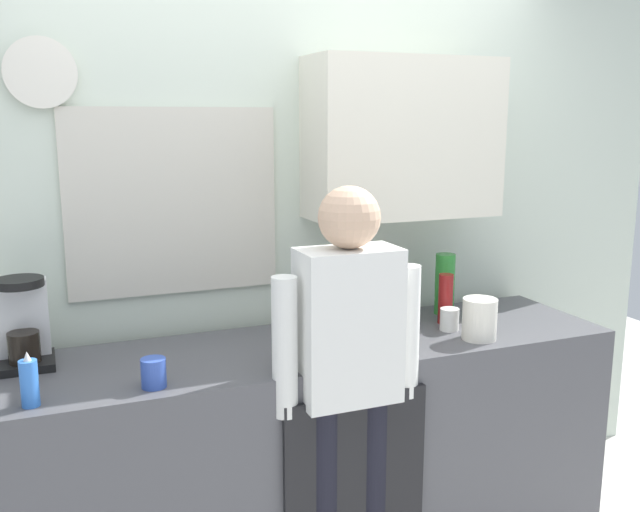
{
  "coord_description": "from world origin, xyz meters",
  "views": [
    {
      "loc": [
        -0.97,
        -2.15,
        1.83
      ],
      "look_at": [
        -0.01,
        0.25,
        1.31
      ],
      "focal_mm": 38.7,
      "sensor_mm": 36.0,
      "label": 1
    }
  ],
  "objects_px": {
    "person_at_sink": "(348,366)",
    "cup_white_mug": "(449,319)",
    "cup_blue_mug": "(154,373)",
    "bottle_red_vinegar": "(446,299)",
    "storage_canister": "(480,319)",
    "bottle_clear_soda": "(445,284)",
    "coffee_maker": "(23,326)",
    "cup_yellow_cup": "(386,328)",
    "bottle_dark_sauce": "(410,302)",
    "dish_soap": "(29,382)"
  },
  "relations": [
    {
      "from": "cup_white_mug",
      "to": "cup_yellow_cup",
      "type": "distance_m",
      "value": 0.3
    },
    {
      "from": "bottle_dark_sauce",
      "to": "cup_yellow_cup",
      "type": "xyz_separation_m",
      "value": [
        -0.2,
        -0.16,
        -0.05
      ]
    },
    {
      "from": "storage_canister",
      "to": "person_at_sink",
      "type": "height_order",
      "value": "person_at_sink"
    },
    {
      "from": "person_at_sink",
      "to": "cup_white_mug",
      "type": "bearing_deg",
      "value": 34.01
    },
    {
      "from": "bottle_clear_soda",
      "to": "dish_soap",
      "type": "bearing_deg",
      "value": -166.83
    },
    {
      "from": "cup_yellow_cup",
      "to": "dish_soap",
      "type": "relative_size",
      "value": 0.47
    },
    {
      "from": "cup_white_mug",
      "to": "storage_canister",
      "type": "height_order",
      "value": "storage_canister"
    },
    {
      "from": "dish_soap",
      "to": "storage_canister",
      "type": "distance_m",
      "value": 1.69
    },
    {
      "from": "cup_blue_mug",
      "to": "storage_canister",
      "type": "xyz_separation_m",
      "value": [
        1.31,
        0.02,
        0.03
      ]
    },
    {
      "from": "cup_blue_mug",
      "to": "dish_soap",
      "type": "relative_size",
      "value": 0.56
    },
    {
      "from": "bottle_red_vinegar",
      "to": "bottle_clear_soda",
      "type": "height_order",
      "value": "bottle_clear_soda"
    },
    {
      "from": "bottle_dark_sauce",
      "to": "dish_soap",
      "type": "bearing_deg",
      "value": -167.09
    },
    {
      "from": "bottle_dark_sauce",
      "to": "bottle_clear_soda",
      "type": "xyz_separation_m",
      "value": [
        0.21,
        0.06,
        0.05
      ]
    },
    {
      "from": "bottle_red_vinegar",
      "to": "cup_blue_mug",
      "type": "relative_size",
      "value": 2.2
    },
    {
      "from": "bottle_clear_soda",
      "to": "cup_blue_mug",
      "type": "distance_m",
      "value": 1.44
    },
    {
      "from": "cup_blue_mug",
      "to": "dish_soap",
      "type": "bearing_deg",
      "value": -177.94
    },
    {
      "from": "cup_blue_mug",
      "to": "dish_soap",
      "type": "xyz_separation_m",
      "value": [
        -0.38,
        -0.01,
        0.03
      ]
    },
    {
      "from": "bottle_red_vinegar",
      "to": "person_at_sink",
      "type": "height_order",
      "value": "person_at_sink"
    },
    {
      "from": "bottle_dark_sauce",
      "to": "bottle_clear_soda",
      "type": "height_order",
      "value": "bottle_clear_soda"
    },
    {
      "from": "bottle_red_vinegar",
      "to": "cup_yellow_cup",
      "type": "bearing_deg",
      "value": -164.9
    },
    {
      "from": "bottle_red_vinegar",
      "to": "bottle_clear_soda",
      "type": "relative_size",
      "value": 0.79
    },
    {
      "from": "coffee_maker",
      "to": "cup_white_mug",
      "type": "distance_m",
      "value": 1.68
    },
    {
      "from": "bottle_clear_soda",
      "to": "cup_yellow_cup",
      "type": "height_order",
      "value": "bottle_clear_soda"
    },
    {
      "from": "storage_canister",
      "to": "person_at_sink",
      "type": "bearing_deg",
      "value": -170.44
    },
    {
      "from": "cup_white_mug",
      "to": "storage_canister",
      "type": "xyz_separation_m",
      "value": [
        0.05,
        -0.15,
        0.04
      ]
    },
    {
      "from": "cup_yellow_cup",
      "to": "coffee_maker",
      "type": "bearing_deg",
      "value": 171.0
    },
    {
      "from": "bottle_red_vinegar",
      "to": "cup_yellow_cup",
      "type": "relative_size",
      "value": 2.59
    },
    {
      "from": "cup_blue_mug",
      "to": "storage_canister",
      "type": "relative_size",
      "value": 0.59
    },
    {
      "from": "coffee_maker",
      "to": "cup_blue_mug",
      "type": "distance_m",
      "value": 0.57
    },
    {
      "from": "bottle_clear_soda",
      "to": "cup_yellow_cup",
      "type": "relative_size",
      "value": 3.29
    },
    {
      "from": "bottle_red_vinegar",
      "to": "cup_blue_mug",
      "type": "xyz_separation_m",
      "value": [
        -1.3,
        -0.27,
        -0.06
      ]
    },
    {
      "from": "cup_yellow_cup",
      "to": "storage_canister",
      "type": "relative_size",
      "value": 0.5
    },
    {
      "from": "bottle_clear_soda",
      "to": "dish_soap",
      "type": "xyz_separation_m",
      "value": [
        -1.76,
        -0.41,
        -0.06
      ]
    },
    {
      "from": "cup_white_mug",
      "to": "bottle_clear_soda",
      "type": "bearing_deg",
      "value": 63.24
    },
    {
      "from": "cup_blue_mug",
      "to": "person_at_sink",
      "type": "distance_m",
      "value": 0.68
    },
    {
      "from": "cup_blue_mug",
      "to": "person_at_sink",
      "type": "xyz_separation_m",
      "value": [
        0.68,
        -0.08,
        -0.04
      ]
    },
    {
      "from": "bottle_red_vinegar",
      "to": "dish_soap",
      "type": "bearing_deg",
      "value": -170.51
    },
    {
      "from": "bottle_clear_soda",
      "to": "cup_white_mug",
      "type": "height_order",
      "value": "bottle_clear_soda"
    },
    {
      "from": "coffee_maker",
      "to": "bottle_clear_soda",
      "type": "height_order",
      "value": "coffee_maker"
    },
    {
      "from": "storage_canister",
      "to": "bottle_red_vinegar",
      "type": "bearing_deg",
      "value": 92.01
    },
    {
      "from": "bottle_clear_soda",
      "to": "storage_canister",
      "type": "height_order",
      "value": "bottle_clear_soda"
    },
    {
      "from": "bottle_red_vinegar",
      "to": "cup_blue_mug",
      "type": "bearing_deg",
      "value": -168.38
    },
    {
      "from": "cup_yellow_cup",
      "to": "dish_soap",
      "type": "xyz_separation_m",
      "value": [
        -1.35,
        -0.19,
        0.04
      ]
    },
    {
      "from": "dish_soap",
      "to": "person_at_sink",
      "type": "xyz_separation_m",
      "value": [
        1.06,
        -0.07,
        -0.07
      ]
    },
    {
      "from": "bottle_dark_sauce",
      "to": "person_at_sink",
      "type": "height_order",
      "value": "person_at_sink"
    },
    {
      "from": "bottle_dark_sauce",
      "to": "person_at_sink",
      "type": "distance_m",
      "value": 0.66
    },
    {
      "from": "bottle_dark_sauce",
      "to": "cup_blue_mug",
      "type": "height_order",
      "value": "bottle_dark_sauce"
    },
    {
      "from": "coffee_maker",
      "to": "cup_yellow_cup",
      "type": "bearing_deg",
      "value": -9.0
    },
    {
      "from": "bottle_clear_soda",
      "to": "storage_canister",
      "type": "bearing_deg",
      "value": -100.21
    },
    {
      "from": "bottle_dark_sauce",
      "to": "storage_canister",
      "type": "height_order",
      "value": "bottle_dark_sauce"
    }
  ]
}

